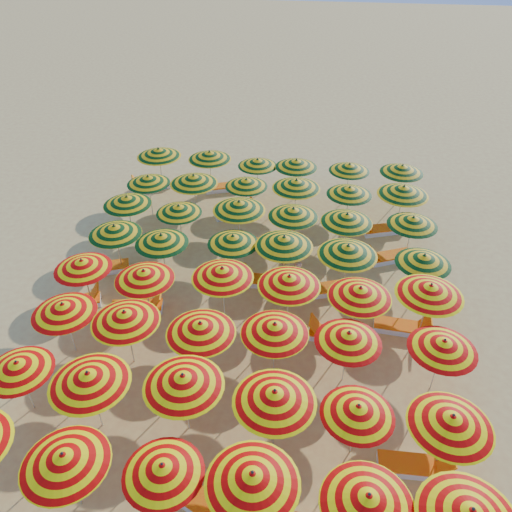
# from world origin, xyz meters

# --- Properties ---
(ground) EXTENTS (120.00, 120.00, 0.00)m
(ground) POSITION_xyz_m (0.00, 0.00, 0.00)
(ground) COLOR #D6B85F
(ground) RESTS_ON ground
(umbrella_1) EXTENTS (2.49, 2.49, 2.04)m
(umbrella_1) POSITION_xyz_m (-2.98, -7.51, 1.79)
(umbrella_1) COLOR silver
(umbrella_1) RESTS_ON ground
(umbrella_2) EXTENTS (2.23, 2.23, 1.87)m
(umbrella_2) POSITION_xyz_m (-0.90, -7.37, 1.65)
(umbrella_2) COLOR silver
(umbrella_2) RESTS_ON ground
(umbrella_3) EXTENTS (2.52, 2.52, 2.12)m
(umbrella_3) POSITION_xyz_m (1.01, -7.43, 1.87)
(umbrella_3) COLOR silver
(umbrella_3) RESTS_ON ground
(umbrella_4) EXTENTS (2.09, 2.09, 2.04)m
(umbrella_4) POSITION_xyz_m (3.32, -7.53, 1.80)
(umbrella_4) COLOR silver
(umbrella_4) RESTS_ON ground
(umbrella_6) EXTENTS (1.90, 1.90, 1.88)m
(umbrella_6) POSITION_xyz_m (-5.37, -5.15, 1.65)
(umbrella_6) COLOR silver
(umbrella_6) RESTS_ON ground
(umbrella_7) EXTENTS (2.39, 2.39, 2.14)m
(umbrella_7) POSITION_xyz_m (-3.31, -5.44, 1.88)
(umbrella_7) COLOR silver
(umbrella_7) RESTS_ON ground
(umbrella_8) EXTENTS (2.48, 2.48, 2.14)m
(umbrella_8) POSITION_xyz_m (-1.00, -5.20, 1.88)
(umbrella_8) COLOR silver
(umbrella_8) RESTS_ON ground
(umbrella_9) EXTENTS (2.46, 2.46, 2.15)m
(umbrella_9) POSITION_xyz_m (1.25, -5.37, 1.89)
(umbrella_9) COLOR silver
(umbrella_9) RESTS_ON ground
(umbrella_10) EXTENTS (1.81, 1.81, 1.88)m
(umbrella_10) POSITION_xyz_m (3.21, -5.32, 1.66)
(umbrella_10) COLOR silver
(umbrella_10) RESTS_ON ground
(umbrella_11) EXTENTS (2.20, 2.20, 2.08)m
(umbrella_11) POSITION_xyz_m (5.26, -5.47, 1.83)
(umbrella_11) COLOR silver
(umbrella_11) RESTS_ON ground
(umbrella_12) EXTENTS (2.17, 2.17, 1.99)m
(umbrella_12) POSITION_xyz_m (-5.13, -3.00, 1.75)
(umbrella_12) COLOR silver
(umbrella_12) RESTS_ON ground
(umbrella_13) EXTENTS (2.06, 2.06, 2.08)m
(umbrella_13) POSITION_xyz_m (-3.21, -3.17, 1.83)
(umbrella_13) COLOR silver
(umbrella_13) RESTS_ON ground
(umbrella_14) EXTENTS (2.43, 2.43, 2.07)m
(umbrella_14) POSITION_xyz_m (-1.01, -3.31, 1.82)
(umbrella_14) COLOR silver
(umbrella_14) RESTS_ON ground
(umbrella_15) EXTENTS (2.42, 2.42, 2.03)m
(umbrella_15) POSITION_xyz_m (1.00, -3.02, 1.79)
(umbrella_15) COLOR silver
(umbrella_15) RESTS_ON ground
(umbrella_16) EXTENTS (2.41, 2.41, 1.96)m
(umbrella_16) POSITION_xyz_m (3.01, -3.02, 1.72)
(umbrella_16) COLOR silver
(umbrella_16) RESTS_ON ground
(umbrella_17) EXTENTS (2.31, 2.31, 1.96)m
(umbrella_17) POSITION_xyz_m (5.51, -2.98, 1.73)
(umbrella_17) COLOR silver
(umbrella_17) RESTS_ON ground
(umbrella_18) EXTENTS (2.44, 2.44, 1.97)m
(umbrella_18) POSITION_xyz_m (-5.48, -0.90, 1.73)
(umbrella_18) COLOR silver
(umbrella_18) RESTS_ON ground
(umbrella_19) EXTENTS (2.27, 2.27, 2.01)m
(umbrella_19) POSITION_xyz_m (-3.31, -1.20, 1.77)
(umbrella_19) COLOR silver
(umbrella_19) RESTS_ON ground
(umbrella_20) EXTENTS (2.54, 2.54, 2.10)m
(umbrella_20) POSITION_xyz_m (-0.88, -0.85, 1.85)
(umbrella_20) COLOR silver
(umbrella_20) RESTS_ON ground
(umbrella_21) EXTENTS (2.26, 2.26, 2.09)m
(umbrella_21) POSITION_xyz_m (1.23, -0.96, 1.84)
(umbrella_21) COLOR silver
(umbrella_21) RESTS_ON ground
(umbrella_22) EXTENTS (2.40, 2.40, 2.05)m
(umbrella_22) POSITION_xyz_m (3.37, -1.18, 1.81)
(umbrella_22) COLOR silver
(umbrella_22) RESTS_ON ground
(umbrella_23) EXTENTS (2.60, 2.60, 2.16)m
(umbrella_23) POSITION_xyz_m (5.42, -0.90, 1.90)
(umbrella_23) COLOR silver
(umbrella_23) RESTS_ON ground
(umbrella_24) EXTENTS (2.21, 2.21, 2.00)m
(umbrella_24) POSITION_xyz_m (-5.16, 1.16, 1.76)
(umbrella_24) COLOR silver
(umbrella_24) RESTS_ON ground
(umbrella_25) EXTENTS (2.48, 2.48, 1.98)m
(umbrella_25) POSITION_xyz_m (-3.36, 0.86, 1.75)
(umbrella_25) COLOR silver
(umbrella_25) RESTS_ON ground
(umbrella_26) EXTENTS (1.96, 1.96, 1.91)m
(umbrella_26) POSITION_xyz_m (-0.91, 1.25, 1.68)
(umbrella_26) COLOR silver
(umbrella_26) RESTS_ON ground
(umbrella_27) EXTENTS (2.63, 2.63, 2.12)m
(umbrella_27) POSITION_xyz_m (0.88, 1.10, 1.87)
(umbrella_27) COLOR silver
(umbrella_27) RESTS_ON ground
(umbrella_28) EXTENTS (2.12, 2.12, 2.13)m
(umbrella_28) POSITION_xyz_m (3.02, 0.87, 1.87)
(umbrella_28) COLOR silver
(umbrella_28) RESTS_ON ground
(umbrella_29) EXTENTS (1.84, 1.84, 1.94)m
(umbrella_29) POSITION_xyz_m (5.51, 0.92, 1.71)
(umbrella_29) COLOR silver
(umbrella_29) RESTS_ON ground
(umbrella_30) EXTENTS (2.36, 2.36, 2.00)m
(umbrella_30) POSITION_xyz_m (-5.45, 3.24, 1.76)
(umbrella_30) COLOR silver
(umbrella_30) RESTS_ON ground
(umbrella_31) EXTENTS (2.12, 2.12, 1.87)m
(umbrella_31) POSITION_xyz_m (-3.34, 3.06, 1.65)
(umbrella_31) COLOR silver
(umbrella_31) RESTS_ON ground
(umbrella_32) EXTENTS (2.51, 2.51, 2.14)m
(umbrella_32) POSITION_xyz_m (-1.02, 3.23, 1.88)
(umbrella_32) COLOR silver
(umbrella_32) RESTS_ON ground
(umbrella_33) EXTENTS (2.00, 2.00, 2.02)m
(umbrella_33) POSITION_xyz_m (1.04, 3.20, 1.78)
(umbrella_33) COLOR silver
(umbrella_33) RESTS_ON ground
(umbrella_34) EXTENTS (2.51, 2.51, 2.04)m
(umbrella_34) POSITION_xyz_m (3.02, 3.03, 1.80)
(umbrella_34) COLOR silver
(umbrella_34) RESTS_ON ground
(umbrella_35) EXTENTS (2.26, 2.26, 1.96)m
(umbrella_35) POSITION_xyz_m (5.43, 3.27, 1.72)
(umbrella_35) COLOR silver
(umbrella_35) RESTS_ON ground
(umbrella_36) EXTENTS (1.97, 1.97, 1.92)m
(umbrella_36) POSITION_xyz_m (-5.22, 5.15, 1.69)
(umbrella_36) COLOR silver
(umbrella_36) RESTS_ON ground
(umbrella_37) EXTENTS (2.63, 2.63, 2.11)m
(umbrella_37) POSITION_xyz_m (-3.24, 5.13, 1.86)
(umbrella_37) COLOR silver
(umbrella_37) RESTS_ON ground
(umbrella_38) EXTENTS (2.28, 2.28, 1.89)m
(umbrella_38) POSITION_xyz_m (-1.09, 5.51, 1.66)
(umbrella_38) COLOR silver
(umbrella_38) RESTS_ON ground
(umbrella_39) EXTENTS (2.49, 2.49, 2.10)m
(umbrella_39) POSITION_xyz_m (1.00, 5.33, 1.85)
(umbrella_39) COLOR silver
(umbrella_39) RESTS_ON ground
(umbrella_40) EXTENTS (2.13, 2.13, 1.95)m
(umbrella_40) POSITION_xyz_m (3.16, 5.29, 1.71)
(umbrella_40) COLOR silver
(umbrella_40) RESTS_ON ground
(umbrella_41) EXTENTS (2.08, 2.08, 2.15)m
(umbrella_41) POSITION_xyz_m (5.25, 5.27, 1.90)
(umbrella_41) COLOR silver
(umbrella_41) RESTS_ON ground
(umbrella_42) EXTENTS (2.25, 2.25, 2.14)m
(umbrella_42) POSITION_xyz_m (-5.44, 7.46, 1.88)
(umbrella_42) COLOR silver
(umbrella_42) RESTS_ON ground
(umbrella_43) EXTENTS (2.18, 2.18, 2.07)m
(umbrella_43) POSITION_xyz_m (-3.10, 7.59, 1.82)
(umbrella_43) COLOR silver
(umbrella_43) RESTS_ON ground
(umbrella_44) EXTENTS (1.96, 1.96, 1.88)m
(umbrella_44) POSITION_xyz_m (-0.88, 7.49, 1.66)
(umbrella_44) COLOR silver
(umbrella_44) RESTS_ON ground
(umbrella_45) EXTENTS (2.43, 2.43, 2.00)m
(umbrella_45) POSITION_xyz_m (0.85, 7.42, 1.76)
(umbrella_45) COLOR silver
(umbrella_45) RESTS_ON ground
(umbrella_46) EXTENTS (2.04, 2.04, 1.90)m
(umbrella_46) POSITION_xyz_m (3.19, 7.53, 1.67)
(umbrella_46) COLOR silver
(umbrella_46) RESTS_ON ground
(umbrella_47) EXTENTS (2.00, 2.00, 2.00)m
(umbrella_47) POSITION_xyz_m (5.44, 7.50, 1.76)
(umbrella_47) COLOR silver
(umbrella_47) RESTS_ON ground
(lounger_0) EXTENTS (1.82, 1.25, 0.69)m
(lounger_0) POSITION_xyz_m (-0.31, -7.16, 0.15)
(lounger_0) COLOR white
(lounger_0) RESTS_ON ground
(lounger_3) EXTENTS (1.75, 0.62, 0.69)m
(lounger_3) POSITION_xyz_m (4.76, -5.60, 0.15)
(lounger_3) COLOR white
(lounger_3) RESTS_ON ground
(lounger_4) EXTENTS (1.82, 1.19, 0.69)m
(lounger_4) POSITION_xyz_m (-5.98, -1.01, 0.15)
(lounger_4) COLOR white
(lounger_4) RESTS_ON ground
(lounger_5) EXTENTS (1.81, 0.89, 0.69)m
(lounger_5) POSITION_xyz_m (-3.81, -0.95, 0.15)
(lounger_5) COLOR white
(lounger_5) RESTS_ON ground
(lounger_6) EXTENTS (1.78, 0.73, 0.69)m
(lounger_6) POSITION_xyz_m (2.77, -1.39, 0.15)
(lounger_6) COLOR white
(lounger_6) RESTS_ON ground
(lounger_7) EXTENTS (1.77, 0.72, 0.69)m
(lounger_7) POSITION_xyz_m (4.92, -0.74, 0.15)
(lounger_7) COLOR white
(lounger_7) RESTS_ON ground
(lounger_8) EXTENTS (1.82, 1.18, 0.69)m
(lounger_8) POSITION_xyz_m (-5.76, 0.96, 0.15)
(lounger_8) COLOR white
(lounger_8) RESTS_ON ground
(lounger_9) EXTENTS (1.74, 0.60, 0.69)m
(lounger_9) POSITION_xyz_m (0.28, 1.01, 0.15)
(lounger_9) COLOR white
(lounger_9) RESTS_ON ground
(lounger_10) EXTENTS (1.83, 1.14, 0.69)m
(lounger_10) POSITION_xyz_m (2.42, 0.83, 0.15)
(lounger_10) COLOR white
(lounger_10) RESTS_ON ground
(lounger_11) EXTENTS (1.74, 0.59, 0.69)m
(lounger_11) POSITION_xyz_m (-0.42, 3.29, 0.15)
(lounger_11) COLOR white
(lounger_11) RESTS_ON ground
(lounger_12) EXTENTS (1.82, 1.22, 0.69)m
(lounger_12) POSITION_xyz_m (4.83, 3.11, 0.15)
(lounger_12) COLOR white
(lounger_12) RESTS_ON ground
(lounger_13) EXTENTS (1.82, 1.26, 0.69)m
(lounger_13) POSITION_xyz_m (-1.60, 5.52, 0.15)
(lounger_13) COLOR white
(lounger_13) RESTS_ON ground
(lounger_14) EXTENTS (1.83, 1.10, 0.69)m
(lounger_14) POSITION_xyz_m (4.66, 5.03, 0.15)
(lounger_14) COLOR white
(lounger_14) RESTS_ON ground
(lounger_15) EXTENTS (1.82, 1.22, 0.69)m
(lounger_15) POSITION_xyz_m (-6.03, 7.47, 0.15)
(lounger_15) COLOR white
(lounger_15) RESTS_ON ground
(lounger_16) EXTENTS (1.83, 1.11, 0.69)m
(lounger_16) POSITION_xyz_m (-2.60, 7.74, 0.15)
(lounger_16) COLOR white
(lounger_16) RESTS_ON ground
(beachgoer_a) EXTENTS (0.55, 0.62, 1.44)m
(beachgoer_a) POSITION_xyz_m (1.38, 0.58, 0.72)
(beachgoer_a) COLOR tan
(beachgoer_a) RESTS_ON ground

